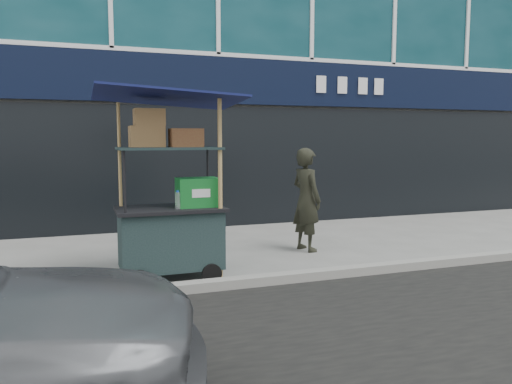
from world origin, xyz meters
name	(u,v)px	position (x,y,z in m)	size (l,w,h in m)	color
ground	(300,276)	(0.00, 0.00, 0.00)	(80.00, 80.00, 0.00)	slate
curb	(306,276)	(0.00, -0.20, 0.06)	(80.00, 0.18, 0.12)	gray
vendor_cart	(172,214)	(-1.56, 0.43, 0.83)	(1.75, 1.23, 2.37)	black
vendor_man	(306,200)	(0.73, 1.36, 0.81)	(0.59, 0.39, 1.62)	black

